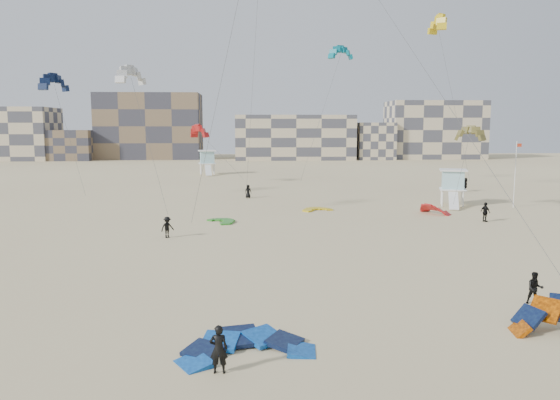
{
  "coord_description": "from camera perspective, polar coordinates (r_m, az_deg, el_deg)",
  "views": [
    {
      "loc": [
        -1.56,
        -21.18,
        8.79
      ],
      "look_at": [
        -0.18,
        6.0,
        5.14
      ],
      "focal_mm": 35.0,
      "sensor_mm": 36.0,
      "label": 1
    }
  ],
  "objects": [
    {
      "name": "kite_fly_yellow",
      "position": [
        78.44,
        16.14,
        17.12
      ],
      "size": [
        8.23,
        4.29,
        22.56
      ],
      "rotation": [
        0.0,
        0.0,
        -1.58
      ],
      "color": "yellow",
      "rests_on": "ground"
    },
    {
      "name": "kite_ground_red_far",
      "position": [
        57.95,
        15.79,
        -1.39
      ],
      "size": [
        4.57,
        4.5,
        3.08
      ],
      "primitive_type": null,
      "rotation": [
        0.62,
        0.0,
        2.1
      ],
      "color": "red",
      "rests_on": "ground"
    },
    {
      "name": "kite_fly_navy",
      "position": [
        69.38,
        -22.54,
        11.12
      ],
      "size": [
        6.2,
        4.98,
        13.93
      ],
      "rotation": [
        0.0,
        0.0,
        1.07
      ],
      "color": "#0F2241",
      "rests_on": "ground"
    },
    {
      "name": "condo_east",
      "position": [
        161.63,
        15.82,
        7.06
      ],
      "size": [
        26.0,
        14.0,
        16.0
      ],
      "primitive_type": "cube",
      "color": "#C7B692",
      "rests_on": "ground"
    },
    {
      "name": "condo_mid",
      "position": [
        151.65,
        1.47,
        6.57
      ],
      "size": [
        32.0,
        16.0,
        12.0
      ],
      "primitive_type": "cube",
      "color": "#C7B692",
      "rests_on": "ground"
    },
    {
      "name": "condo_fill_right",
      "position": [
        152.96,
        9.82,
        6.09
      ],
      "size": [
        10.0,
        10.0,
        10.0
      ],
      "primitive_type": "cube",
      "color": "#C7B692",
      "rests_on": "ground"
    },
    {
      "name": "kite_fly_teal_b",
      "position": [
        81.84,
        6.38,
        14.93
      ],
      "size": [
        8.37,
        5.11,
        19.6
      ],
      "rotation": [
        0.0,
        0.0,
        0.35
      ],
      "color": "#0C6188",
      "rests_on": "ground"
    },
    {
      "name": "lifeguard_tower_far",
      "position": [
        103.22,
        -7.62,
        3.92
      ],
      "size": [
        3.61,
        6.4,
        4.51
      ],
      "rotation": [
        0.0,
        0.0,
        0.14
      ],
      "color": "white",
      "rests_on": "ground"
    },
    {
      "name": "kite_ground_yellow",
      "position": [
        58.06,
        3.88,
        -1.1
      ],
      "size": [
        3.93,
        4.02,
        0.56
      ],
      "primitive_type": null,
      "rotation": [
        0.05,
        0.0,
        0.38
      ],
      "color": "yellow",
      "rests_on": "ground"
    },
    {
      "name": "condo_fill_left",
      "position": [
        156.92,
        -20.98,
        5.37
      ],
      "size": [
        12.0,
        10.0,
        8.0
      ],
      "primitive_type": "cube",
      "color": "brown",
      "rests_on": "ground"
    },
    {
      "name": "kitesurfer_f",
      "position": [
        79.29,
        18.8,
        1.54
      ],
      "size": [
        0.77,
        1.8,
        1.88
      ],
      "primitive_type": "imported",
      "rotation": [
        0.0,
        0.0,
        -1.7
      ],
      "color": "black",
      "rests_on": "ground"
    },
    {
      "name": "kitesurfer_b",
      "position": [
        30.3,
        25.1,
        -8.35
      ],
      "size": [
        0.92,
        0.8,
        1.64
      ],
      "primitive_type": "imported",
      "rotation": [
        0.0,
        0.0,
        -0.24
      ],
      "color": "black",
      "rests_on": "ground"
    },
    {
      "name": "condo_west_b",
      "position": [
        157.77,
        -13.41,
        7.49
      ],
      "size": [
        28.0,
        14.0,
        18.0
      ],
      "primitive_type": "cube",
      "color": "brown",
      "rests_on": "ground"
    },
    {
      "name": "kitesurfer_e",
      "position": [
        68.17,
        -3.35,
        0.91
      ],
      "size": [
        0.9,
        0.67,
        1.67
      ],
      "primitive_type": "imported",
      "rotation": [
        0.0,
        0.0,
        0.18
      ],
      "color": "black",
      "rests_on": "ground"
    },
    {
      "name": "kitesurfer_c",
      "position": [
        44.53,
        -11.69,
        -2.8
      ],
      "size": [
        1.26,
        1.17,
        1.71
      ],
      "primitive_type": "imported",
      "rotation": [
        0.0,
        0.0,
        0.65
      ],
      "color": "black",
      "rests_on": "ground"
    },
    {
      "name": "ground",
      "position": [
        22.98,
        1.25,
        -14.85
      ],
      "size": [
        320.0,
        320.0,
        0.0
      ],
      "primitive_type": "plane",
      "color": "beige",
      "rests_on": "ground"
    },
    {
      "name": "lifeguard_tower_near",
      "position": [
        64.31,
        17.59,
        1.24
      ],
      "size": [
        3.62,
        6.02,
        4.1
      ],
      "rotation": [
        0.0,
        0.0,
        -0.3
      ],
      "color": "white",
      "rests_on": "ground"
    },
    {
      "name": "kite_ground_green",
      "position": [
        51.09,
        -6.11,
        -2.32
      ],
      "size": [
        4.16,
        4.09,
        0.59
      ],
      "primitive_type": null,
      "rotation": [
        0.06,
        0.0,
        -1.03
      ],
      "color": "green",
      "rests_on": "ground"
    },
    {
      "name": "flagpole",
      "position": [
        65.04,
        23.37,
        2.64
      ],
      "size": [
        0.59,
        0.09,
        7.3
      ],
      "color": "white",
      "rests_on": "ground"
    },
    {
      "name": "kite_fly_olive",
      "position": [
        59.59,
        19.21,
        6.44
      ],
      "size": [
        4.22,
        4.24,
        8.25
      ],
      "rotation": [
        0.0,
        0.0,
        -0.68
      ],
      "color": "olive",
      "rests_on": "ground"
    },
    {
      "name": "kite_fly_red",
      "position": [
        84.57,
        -8.44,
        7.01
      ],
      "size": [
        9.43,
        5.45,
        8.45
      ],
      "rotation": [
        0.0,
        0.0,
        2.23
      ],
      "color": "red",
      "rests_on": "ground"
    },
    {
      "name": "kite_fly_grey",
      "position": [
        53.05,
        -15.32,
        12.3
      ],
      "size": [
        5.65,
        5.18,
        13.45
      ],
      "rotation": [
        0.0,
        0.0,
        0.99
      ],
      "color": "silver",
      "rests_on": "ground"
    },
    {
      "name": "kite_ground_blue",
      "position": [
        22.28,
        -3.54,
        -15.61
      ],
      "size": [
        5.89,
        6.09,
        1.78
      ],
      "primitive_type": null,
      "rotation": [
        0.17,
        0.0,
        0.23
      ],
      "color": "blue",
      "rests_on": "ground"
    },
    {
      "name": "kitesurfer_d",
      "position": [
        54.4,
        20.67,
        -1.19
      ],
      "size": [
        0.84,
        1.17,
        1.84
      ],
      "primitive_type": "imported",
      "rotation": [
        0.0,
        0.0,
        1.99
      ],
      "color": "black",
      "rests_on": "ground"
    },
    {
      "name": "kitesurfer_main",
      "position": [
        20.36,
        -6.43,
        -15.22
      ],
      "size": [
        0.66,
        0.44,
        1.79
      ],
      "primitive_type": "imported",
      "rotation": [
        0.0,
        0.0,
        3.16
      ],
      "color": "black",
      "rests_on": "ground"
    }
  ]
}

